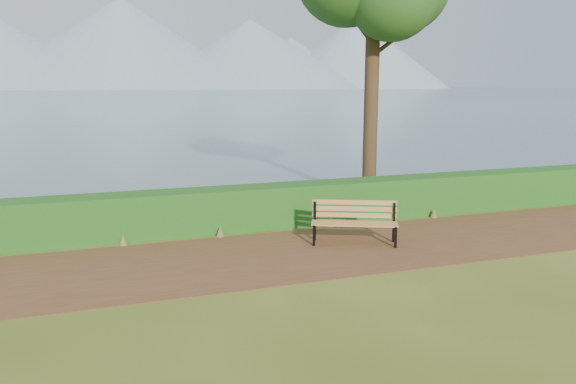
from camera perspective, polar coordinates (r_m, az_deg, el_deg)
name	(u,v)px	position (r m, az deg, el deg)	size (l,w,h in m)	color
ground	(297,258)	(11.17, 0.95, -6.73)	(140.00, 140.00, 0.00)	#485919
path	(292,254)	(11.44, 0.43, -6.28)	(40.00, 3.40, 0.01)	brown
hedge	(260,207)	(13.43, -2.88, -1.51)	(32.00, 0.85, 1.00)	#1A4A15
water	(98,92)	(270.03, -18.75, 9.63)	(700.00, 510.00, 0.00)	#4A6178
mountains	(78,47)	(416.78, -20.58, 13.58)	(585.00, 190.00, 70.00)	#7B93A4
bench	(354,219)	(12.15, 6.76, -2.76)	(1.88, 1.23, 0.92)	black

